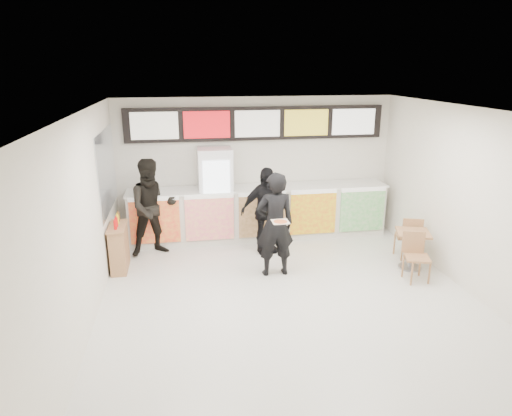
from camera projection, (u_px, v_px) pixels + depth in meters
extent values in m
plane|color=beige|center=(293.00, 307.00, 7.14)|extent=(7.00, 7.00, 0.00)
plane|color=white|center=(298.00, 112.00, 6.25)|extent=(7.00, 7.00, 0.00)
plane|color=silver|center=(256.00, 167.00, 9.99)|extent=(6.00, 0.00, 6.00)
plane|color=silver|center=(82.00, 228.00, 6.22)|extent=(0.00, 7.00, 7.00)
plane|color=silver|center=(481.00, 206.00, 7.16)|extent=(0.00, 7.00, 7.00)
cube|color=silver|center=(259.00, 213.00, 9.90)|extent=(5.50, 0.70, 1.10)
cube|color=silver|center=(259.00, 188.00, 9.73)|extent=(5.56, 0.76, 0.04)
cube|color=red|center=(155.00, 222.00, 9.18)|extent=(0.99, 0.02, 0.90)
cube|color=#F5367D|center=(210.00, 219.00, 9.35)|extent=(0.99, 0.02, 0.90)
cube|color=brown|center=(262.00, 216.00, 9.52)|extent=(0.99, 0.02, 0.90)
cube|color=yellow|center=(313.00, 214.00, 9.69)|extent=(0.99, 0.02, 0.90)
cube|color=green|center=(362.00, 211.00, 9.87)|extent=(0.99, 0.02, 0.90)
cube|color=black|center=(257.00, 123.00, 9.63)|extent=(5.50, 0.12, 0.70)
cube|color=beige|center=(154.00, 126.00, 9.23)|extent=(0.95, 0.02, 0.55)
cube|color=red|center=(207.00, 125.00, 9.40)|extent=(0.95, 0.02, 0.55)
cube|color=silver|center=(257.00, 124.00, 9.56)|extent=(0.95, 0.02, 0.55)
cube|color=gold|center=(306.00, 123.00, 9.73)|extent=(0.95, 0.02, 0.55)
cube|color=white|center=(354.00, 122.00, 9.90)|extent=(0.95, 0.02, 0.55)
cube|color=white|center=(216.00, 195.00, 9.63)|extent=(0.70, 0.65, 2.00)
cube|color=white|center=(217.00, 197.00, 9.30)|extent=(0.54, 0.02, 1.50)
cylinder|color=#188930|center=(207.00, 225.00, 9.48)|extent=(0.07, 0.07, 0.22)
cylinder|color=#FDA815|center=(214.00, 224.00, 9.50)|extent=(0.07, 0.07, 0.22)
cylinder|color=red|center=(221.00, 224.00, 9.53)|extent=(0.07, 0.07, 0.22)
cylinder|color=blue|center=(228.00, 224.00, 9.55)|extent=(0.07, 0.07, 0.22)
cylinder|color=#FDA815|center=(207.00, 207.00, 9.37)|extent=(0.07, 0.07, 0.22)
cylinder|color=red|center=(214.00, 207.00, 9.39)|extent=(0.07, 0.07, 0.22)
cylinder|color=blue|center=(220.00, 207.00, 9.41)|extent=(0.07, 0.07, 0.22)
cylinder|color=#188930|center=(227.00, 206.00, 9.43)|extent=(0.07, 0.07, 0.22)
cylinder|color=red|center=(206.00, 190.00, 9.26)|extent=(0.07, 0.07, 0.22)
cylinder|color=blue|center=(213.00, 189.00, 9.28)|extent=(0.07, 0.07, 0.22)
cylinder|color=#188930|center=(220.00, 189.00, 9.30)|extent=(0.07, 0.07, 0.22)
cylinder|color=#FDA815|center=(227.00, 189.00, 9.32)|extent=(0.07, 0.07, 0.22)
cylinder|color=blue|center=(206.00, 171.00, 9.14)|extent=(0.07, 0.07, 0.22)
cylinder|color=#188930|center=(213.00, 171.00, 9.16)|extent=(0.07, 0.07, 0.22)
cylinder|color=#FDA815|center=(220.00, 171.00, 9.19)|extent=(0.07, 0.07, 0.22)
cylinder|color=red|center=(226.00, 170.00, 9.21)|extent=(0.07, 0.07, 0.22)
cube|color=#B2B7BF|center=(107.00, 171.00, 8.46)|extent=(0.01, 2.00, 1.50)
imported|color=black|center=(275.00, 225.00, 8.01)|extent=(0.71, 0.48, 1.89)
imported|color=black|center=(153.00, 207.00, 8.91)|extent=(1.10, 0.95, 1.93)
imported|color=black|center=(265.00, 210.00, 9.03)|extent=(1.09, 0.63, 1.75)
cube|color=beige|center=(280.00, 222.00, 7.53)|extent=(0.28, 0.28, 0.01)
cone|color=#CC7233|center=(280.00, 221.00, 7.52)|extent=(0.36, 0.36, 0.02)
cube|color=#AF7D50|center=(413.00, 233.00, 8.32)|extent=(0.72, 0.72, 0.04)
cylinder|color=gray|center=(411.00, 251.00, 8.42)|extent=(0.08, 0.08, 0.69)
cylinder|color=gray|center=(410.00, 267.00, 8.52)|extent=(0.42, 0.42, 0.03)
cube|color=#AF7D50|center=(417.00, 258.00, 7.90)|extent=(0.51, 0.51, 0.04)
cube|color=#AF7D50|center=(413.00, 242.00, 8.00)|extent=(0.37, 0.14, 0.40)
cube|color=#AF7D50|center=(407.00, 236.00, 8.89)|extent=(0.51, 0.51, 0.04)
cube|color=#AF7D50|center=(413.00, 229.00, 8.66)|extent=(0.37, 0.14, 0.40)
cube|color=#AF7D50|center=(119.00, 248.00, 8.36)|extent=(0.27, 0.73, 0.82)
cube|color=#AF7D50|center=(117.00, 227.00, 8.23)|extent=(0.31, 0.76, 0.04)
cylinder|color=red|center=(115.00, 225.00, 8.01)|extent=(0.05, 0.05, 0.16)
cylinder|color=red|center=(116.00, 222.00, 8.16)|extent=(0.05, 0.05, 0.16)
cylinder|color=yellow|center=(117.00, 219.00, 8.30)|extent=(0.05, 0.05, 0.16)
cylinder|color=brown|center=(118.00, 217.00, 8.44)|extent=(0.05, 0.05, 0.16)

